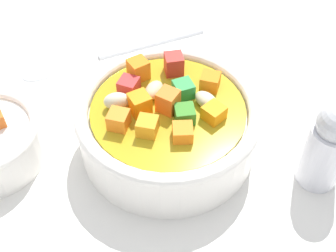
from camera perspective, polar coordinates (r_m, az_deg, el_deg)
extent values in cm
cube|color=silver|center=(41.01, 0.00, -3.34)|extent=(140.00, 140.00, 2.00)
cylinder|color=white|center=(38.59, 0.00, -0.43)|extent=(15.30, 15.30, 4.31)
torus|color=white|center=(36.74, 0.00, 2.17)|extent=(15.59, 15.59, 1.21)
cylinder|color=#AF971D|center=(36.86, 0.00, 2.00)|extent=(12.94, 12.94, 0.40)
cube|color=orange|center=(36.17, -0.10, 3.44)|extent=(1.90, 1.90, 1.86)
cube|color=orange|center=(35.46, 5.75, 1.21)|extent=(2.13, 2.13, 1.22)
cube|color=orange|center=(34.25, 1.89, -0.81)|extent=(1.96, 1.96, 1.13)
ellipsoid|color=beige|center=(36.78, 4.90, 3.32)|extent=(2.59, 2.37, 1.11)
cube|color=green|center=(37.38, 1.98, 4.70)|extent=(2.18, 2.18, 1.38)
cube|color=red|center=(39.45, 0.76, 7.94)|extent=(2.08, 2.08, 1.83)
ellipsoid|color=beige|center=(36.54, -6.55, 3.19)|extent=(2.54, 2.11, 1.48)
ellipsoid|color=beige|center=(37.55, -1.80, 4.62)|extent=(1.62, 2.31, 1.07)
cube|color=orange|center=(35.99, -3.65, 2.88)|extent=(2.20, 2.20, 1.74)
cube|color=orange|center=(34.54, -2.65, -0.02)|extent=(1.63, 1.63, 1.34)
cube|color=orange|center=(38.27, 5.41, 5.70)|extent=(1.57, 1.57, 1.36)
cube|color=orange|center=(35.12, -6.35, 0.81)|extent=(1.56, 1.56, 1.43)
cube|color=red|center=(38.03, -5.06, 5.23)|extent=(1.70, 1.70, 1.18)
cube|color=orange|center=(39.04, -3.81, 7.28)|extent=(2.20, 2.20, 1.80)
cube|color=#3A8628|center=(35.46, 2.15, 1.54)|extent=(2.05, 2.05, 1.26)
cylinder|color=silver|center=(50.55, -2.07, 10.80)|extent=(10.29, 8.37, 0.89)
ellipsoid|color=silver|center=(48.67, -16.30, 6.80)|extent=(4.39, 4.18, 0.78)
cylinder|color=silver|center=(37.81, 19.34, -3.59)|extent=(3.47, 3.47, 5.98)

